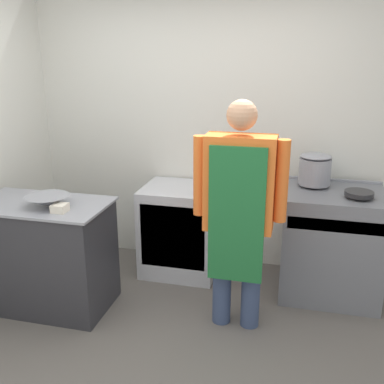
{
  "coord_description": "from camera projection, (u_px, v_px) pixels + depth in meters",
  "views": [
    {
      "loc": [
        0.88,
        -2.35,
        2.01
      ],
      "look_at": [
        0.07,
        0.94,
        0.94
      ],
      "focal_mm": 42.0,
      "sensor_mm": 36.0,
      "label": 1
    }
  ],
  "objects": [
    {
      "name": "saute_pan",
      "position": [
        359.0,
        194.0,
        3.49
      ],
      "size": [
        0.22,
        0.22,
        0.04
      ],
      "color": "#262628",
      "rests_on": "stove"
    },
    {
      "name": "prep_counter",
      "position": [
        45.0,
        255.0,
        3.6
      ],
      "size": [
        1.06,
        0.61,
        0.88
      ],
      "color": "#2D2D33",
      "rests_on": "ground_plane"
    },
    {
      "name": "plastic_tub",
      "position": [
        60.0,
        208.0,
        3.28
      ],
      "size": [
        0.11,
        0.11,
        0.06
      ],
      "color": "silver",
      "rests_on": "prep_counter"
    },
    {
      "name": "stove",
      "position": [
        331.0,
        243.0,
        3.79
      ],
      "size": [
        0.8,
        0.7,
        0.93
      ],
      "color": "slate",
      "rests_on": "ground_plane"
    },
    {
      "name": "ground_plane",
      "position": [
        148.0,
        367.0,
        2.98
      ],
      "size": [
        14.0,
        14.0,
        0.0
      ],
      "primitive_type": "plane",
      "color": "#5B5651"
    },
    {
      "name": "wall_back",
      "position": [
        206.0,
        124.0,
        4.18
      ],
      "size": [
        8.0,
        0.05,
        2.7
      ],
      "color": "silver",
      "rests_on": "ground_plane"
    },
    {
      "name": "wall_left",
      "position": [
        0.0,
        130.0,
        3.88
      ],
      "size": [
        0.05,
        8.0,
        2.7
      ],
      "color": "silver",
      "rests_on": "ground_plane"
    },
    {
      "name": "fridge_unit",
      "position": [
        181.0,
        230.0,
        4.18
      ],
      "size": [
        0.68,
        0.59,
        0.83
      ],
      "color": "silver",
      "rests_on": "ground_plane"
    },
    {
      "name": "person_cook",
      "position": [
        239.0,
        204.0,
        3.17
      ],
      "size": [
        0.67,
        0.24,
        1.7
      ],
      "color": "#38476B",
      "rests_on": "ground_plane"
    },
    {
      "name": "mixing_bowl",
      "position": [
        48.0,
        201.0,
        3.39
      ],
      "size": [
        0.33,
        0.33,
        0.08
      ],
      "color": "gray",
      "rests_on": "prep_counter"
    },
    {
      "name": "stock_pot",
      "position": [
        315.0,
        169.0,
        3.76
      ],
      "size": [
        0.26,
        0.26,
        0.26
      ],
      "color": "gray",
      "rests_on": "stove"
    }
  ]
}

